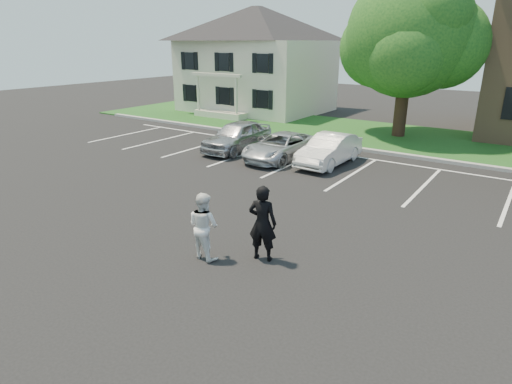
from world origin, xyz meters
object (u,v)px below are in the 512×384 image
(car_white_sedan, at_px, (329,150))
(house, at_px, (257,60))
(man_black_suit, at_px, (263,223))
(man_white_shirt, at_px, (204,226))
(car_silver_west, at_px, (237,136))
(tree, at_px, (411,37))
(car_silver_minivan, at_px, (281,147))

(car_white_sedan, bearing_deg, house, 137.15)
(house, xyz_separation_m, man_black_suit, (13.96, -20.09, -2.87))
(house, xyz_separation_m, man_white_shirt, (12.71, -20.83, -2.98))
(car_white_sedan, bearing_deg, car_silver_west, -175.88)
(car_silver_west, bearing_deg, man_black_suit, -51.02)
(tree, relative_size, man_white_shirt, 5.17)
(house, distance_m, car_white_sedan, 16.37)
(car_white_sedan, bearing_deg, man_black_suit, -73.52)
(car_silver_west, relative_size, car_silver_minivan, 1.01)
(man_black_suit, xyz_separation_m, man_white_shirt, (-1.25, -0.74, -0.11))
(tree, height_order, car_silver_minivan, tree)
(tree, bearing_deg, man_black_suit, -84.48)
(house, xyz_separation_m, car_white_sedan, (11.54, -11.18, -3.17))
(house, relative_size, tree, 1.17)
(car_silver_minivan, bearing_deg, car_silver_west, 179.12)
(man_white_shirt, xyz_separation_m, car_white_sedan, (-1.18, 9.65, -0.19))
(tree, xyz_separation_m, man_white_shirt, (0.35, -17.29, -4.50))
(man_black_suit, xyz_separation_m, car_white_sedan, (-2.42, 8.91, -0.30))
(car_silver_west, bearing_deg, car_white_sedan, 1.85)
(man_white_shirt, bearing_deg, car_silver_west, -53.15)
(tree, bearing_deg, car_silver_west, -125.75)
(tree, height_order, man_white_shirt, tree)
(car_silver_west, relative_size, car_white_sedan, 1.07)
(house, relative_size, car_silver_west, 2.39)
(man_white_shirt, relative_size, car_silver_west, 0.40)
(tree, relative_size, car_silver_minivan, 2.06)
(house, relative_size, car_silver_minivan, 2.41)
(house, distance_m, man_white_shirt, 24.58)
(house, height_order, tree, tree)
(tree, distance_m, car_silver_minivan, 9.86)
(man_black_suit, bearing_deg, house, -70.55)
(man_white_shirt, distance_m, car_silver_minivan, 9.80)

